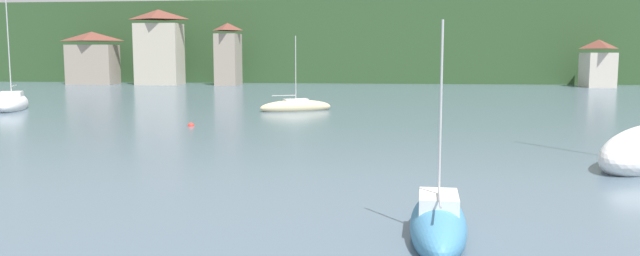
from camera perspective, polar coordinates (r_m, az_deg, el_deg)
wooded_hillside at (r=132.25m, az=0.69°, el=7.22°), size 352.00×70.09×24.63m
shore_building_west at (r=95.95m, az=-20.19°, el=5.99°), size 7.03×3.95×7.55m
shore_building_westcentral at (r=91.97m, az=-14.57°, el=7.11°), size 6.49×4.18×10.64m
shore_building_central at (r=88.92m, az=-8.45°, el=6.67°), size 3.20×4.33×8.70m
shore_building_eastcentral at (r=90.46m, az=24.19°, el=5.40°), size 3.67×5.26×6.28m
sailboat_near_2 at (r=15.34m, az=10.82°, el=-8.63°), size 1.58×4.87×5.49m
sailboat_far_4 at (r=47.98m, az=-2.24°, el=1.95°), size 5.80×3.98×6.07m
sailboat_far_6 at (r=54.77m, az=-26.48°, el=2.00°), size 4.66×7.16×9.10m
mooring_buoy_near at (r=38.51m, az=-11.78°, el=0.17°), size 0.41×0.41×0.41m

